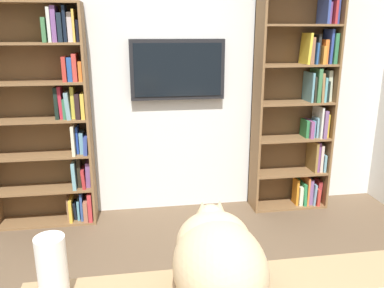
{
  "coord_description": "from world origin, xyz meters",
  "views": [
    {
      "loc": [
        0.36,
        1.5,
        1.74
      ],
      "look_at": [
        -0.05,
        -1.1,
        0.98
      ],
      "focal_mm": 36.59,
      "sensor_mm": 36.0,
      "label": 1
    }
  ],
  "objects_px": {
    "cat": "(218,259)",
    "paper_towel_roll": "(52,269)",
    "bookshelf_left": "(302,105)",
    "bookshelf_right": "(51,117)",
    "coffee_mug": "(256,267)",
    "wall_mounted_tv": "(178,70)"
  },
  "relations": [
    {
      "from": "cat",
      "to": "bookshelf_left",
      "type": "bearing_deg",
      "value": -120.12
    },
    {
      "from": "paper_towel_roll",
      "to": "wall_mounted_tv",
      "type": "bearing_deg",
      "value": -107.93
    },
    {
      "from": "bookshelf_right",
      "to": "coffee_mug",
      "type": "distance_m",
      "value": 2.53
    },
    {
      "from": "wall_mounted_tv",
      "to": "coffee_mug",
      "type": "bearing_deg",
      "value": 90.92
    },
    {
      "from": "wall_mounted_tv",
      "to": "bookshelf_left",
      "type": "bearing_deg",
      "value": 175.92
    },
    {
      "from": "bookshelf_left",
      "to": "coffee_mug",
      "type": "xyz_separation_m",
      "value": [
        1.17,
        2.22,
        -0.23
      ]
    },
    {
      "from": "bookshelf_left",
      "to": "paper_towel_roll",
      "type": "xyz_separation_m",
      "value": [
        1.96,
        2.23,
        -0.15
      ]
    },
    {
      "from": "bookshelf_right",
      "to": "coffee_mug",
      "type": "height_order",
      "value": "bookshelf_right"
    },
    {
      "from": "bookshelf_left",
      "to": "coffee_mug",
      "type": "relative_size",
      "value": 22.5
    },
    {
      "from": "bookshelf_left",
      "to": "cat",
      "type": "xyz_separation_m",
      "value": [
        1.35,
        2.33,
        -0.1
      ]
    },
    {
      "from": "bookshelf_right",
      "to": "cat",
      "type": "xyz_separation_m",
      "value": [
        -1.0,
        2.33,
        -0.07
      ]
    },
    {
      "from": "cat",
      "to": "coffee_mug",
      "type": "bearing_deg",
      "value": -148.8
    },
    {
      "from": "cat",
      "to": "coffee_mug",
      "type": "xyz_separation_m",
      "value": [
        -0.19,
        -0.11,
        -0.12
      ]
    },
    {
      "from": "bookshelf_left",
      "to": "bookshelf_right",
      "type": "relative_size",
      "value": 1.09
    },
    {
      "from": "coffee_mug",
      "to": "bookshelf_left",
      "type": "bearing_deg",
      "value": -117.74
    },
    {
      "from": "wall_mounted_tv",
      "to": "paper_towel_roll",
      "type": "height_order",
      "value": "wall_mounted_tv"
    },
    {
      "from": "wall_mounted_tv",
      "to": "coffee_mug",
      "type": "height_order",
      "value": "wall_mounted_tv"
    },
    {
      "from": "bookshelf_left",
      "to": "bookshelf_right",
      "type": "bearing_deg",
      "value": -0.04
    },
    {
      "from": "cat",
      "to": "paper_towel_roll",
      "type": "distance_m",
      "value": 0.61
    },
    {
      "from": "wall_mounted_tv",
      "to": "bookshelf_right",
      "type": "bearing_deg",
      "value": 4.19
    },
    {
      "from": "cat",
      "to": "coffee_mug",
      "type": "distance_m",
      "value": 0.25
    },
    {
      "from": "coffee_mug",
      "to": "bookshelf_right",
      "type": "bearing_deg",
      "value": -61.84
    }
  ]
}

